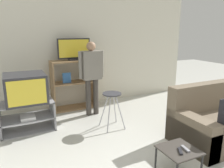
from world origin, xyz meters
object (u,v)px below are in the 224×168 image
Objects in this scene: folding_stool at (112,100)px; person_standing_adult at (92,72)px; tv_stand at (27,116)px; television_main at (25,88)px; media_shelf at (74,84)px; remote_control_white at (185,149)px; remote_control_black at (180,151)px; couch at (219,122)px; television_flat at (74,50)px; snack_table at (179,153)px.

person_standing_adult reaches higher than folding_stool.
television_main is (0.01, 0.01, 0.51)m from tv_stand.
media_shelf is 2.96m from remote_control_white.
remote_control_black is at bearing -87.43° from folding_stool.
couch reaches higher than folding_stool.
person_standing_adult is at bearing -69.22° from television_flat.
media_shelf is at bearing 34.96° from television_main.
television_flat reaches higher than folding_stool.
tv_stand is 1.37× the size of folding_stool.
folding_stool is 4.52× the size of remote_control_black.
television_main is 0.94× the size of television_flat.
remote_control_white is (0.09, 0.01, 0.00)m from remote_control_black.
television_main is 2.63m from snack_table.
television_flat is 1.69× the size of snack_table.
television_main is at bearing 39.82° from tv_stand.
person_standing_adult is (-0.09, 0.76, 0.39)m from folding_stool.
person_standing_adult is at bearing 9.29° from television_main.
television_main is 0.43× the size of couch.
snack_table is at bearing -55.59° from television_main.
tv_stand reaches higher than snack_table.
snack_table is 0.09m from remote_control_white.
remote_control_white is (0.45, -2.90, -0.93)m from television_flat.
television_main is 2.69m from remote_control_white.
snack_table is (0.10, -1.59, -0.20)m from folding_stool.
remote_control_white is at bearing -84.28° from folding_stool.
media_shelf is 0.67m from person_standing_adult.
tv_stand is 1.27× the size of television_flat.
television_flat is (1.10, 0.73, 1.05)m from tv_stand.
television_flat is 3.08m from remote_control_white.
remote_control_white is 2.46m from person_standing_adult.
remote_control_black is at bearing -82.44° from media_shelf.
television_flat is 1.08× the size of folding_stool.
couch is 1.02× the size of person_standing_adult.
tv_stand is 1.46m from person_standing_adult.
media_shelf is at bearing 113.25° from person_standing_adult.
television_flat is at bearing -22.38° from media_shelf.
media_shelf is at bearing 124.68° from couch.
remote_control_black is at bearing -56.67° from television_main.
remote_control_white is (1.54, -2.17, 0.12)m from tv_stand.
media_shelf is at bearing 157.62° from television_flat.
remote_control_white is 0.10× the size of person_standing_adult.
media_shelf reaches higher than folding_stool.
snack_table is at bearing -160.27° from couch.
media_shelf reaches higher than couch.
television_flat is 3.09m from couch.
remote_control_black is at bearing -83.01° from television_flat.
folding_stool is (1.38, -0.54, 0.26)m from tv_stand.
person_standing_adult reaches higher than tv_stand.
media_shelf is 2.62× the size of snack_table.
tv_stand is 0.51m from television_main.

